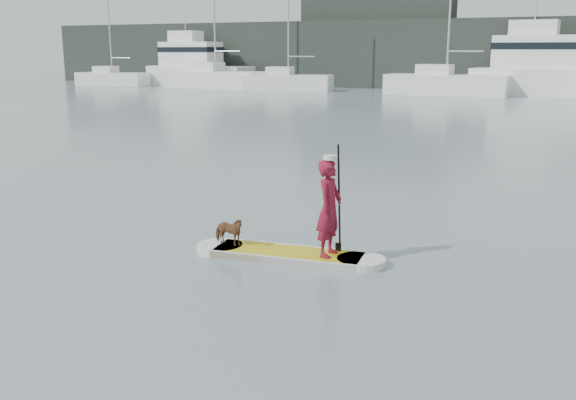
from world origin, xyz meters
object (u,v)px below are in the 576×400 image
at_px(sailboat_d, 445,82).
at_px(motor_yacht_a, 549,68).
at_px(paddleboard, 288,254).
at_px(sailboat_a, 112,78).
at_px(dog, 228,231).
at_px(motor_yacht_b, 196,65).
at_px(paddler, 329,208).
at_px(sailboat_b, 215,77).
at_px(sailboat_c, 288,81).

bearing_deg(sailboat_d, motor_yacht_a, 21.16).
bearing_deg(paddleboard, sailboat_a, 125.95).
bearing_deg(dog, motor_yacht_b, 33.78).
height_order(paddler, sailboat_b, sailboat_b).
xyz_separation_m(paddleboard, paddler, (0.70, 0.08, 0.86)).
distance_m(paddleboard, sailboat_c, 45.39).
xyz_separation_m(sailboat_c, motor_yacht_b, (-11.29, 3.39, 1.13)).
distance_m(sailboat_c, sailboat_d, 13.34).
bearing_deg(sailboat_c, paddleboard, -73.63).
relative_size(paddleboard, sailboat_b, 0.23).
distance_m(paddler, sailboat_c, 45.61).
relative_size(paddler, sailboat_a, 0.15).
relative_size(paddler, motor_yacht_b, 0.15).
height_order(paddler, motor_yacht_a, motor_yacht_a).
distance_m(paddler, sailboat_d, 41.69).
distance_m(sailboat_b, motor_yacht_a, 27.96).
bearing_deg(sailboat_d, motor_yacht_b, 173.91).
distance_m(sailboat_a, sailboat_b, 11.73).
bearing_deg(sailboat_c, sailboat_d, -8.07).
relative_size(sailboat_a, sailboat_d, 0.77).
distance_m(dog, sailboat_a, 55.53).
bearing_deg(motor_yacht_a, paddleboard, -88.61).
relative_size(paddleboard, sailboat_c, 0.31).
bearing_deg(sailboat_d, dog, -82.30).
relative_size(paddleboard, motor_yacht_b, 0.31).
bearing_deg(sailboat_c, motor_yacht_a, -0.98).
xyz_separation_m(paddleboard, sailboat_a, (-37.67, 41.64, 0.67)).
relative_size(sailboat_b, motor_yacht_b, 1.33).
height_order(sailboat_b, motor_yacht_b, sailboat_b).
distance_m(sailboat_a, motor_yacht_a, 39.66).
height_order(sailboat_b, sailboat_c, sailboat_b).
bearing_deg(sailboat_c, dog, -74.93).
bearing_deg(motor_yacht_a, sailboat_d, -156.78).
bearing_deg(sailboat_d, paddler, -79.85).
distance_m(sailboat_a, motor_yacht_b, 8.39).
relative_size(dog, motor_yacht_a, 0.05).
relative_size(dog, sailboat_d, 0.04).
height_order(paddler, sailboat_a, sailboat_a).
xyz_separation_m(paddleboard, sailboat_c, (-18.68, 41.36, 0.73)).
xyz_separation_m(dog, sailboat_b, (-24.87, 41.65, 0.60)).
bearing_deg(motor_yacht_a, paddler, -87.70).
relative_size(paddler, sailboat_b, 0.11).
xyz_separation_m(sailboat_c, sailboat_d, (13.34, -0.03, 0.19)).
height_order(paddler, sailboat_c, sailboat_c).
relative_size(sailboat_d, motor_yacht_a, 1.09).
relative_size(paddleboard, sailboat_a, 0.31).
bearing_deg(motor_yacht_a, sailboat_c, -169.17).
bearing_deg(motor_yacht_a, motor_yacht_b, -177.71).
relative_size(sailboat_a, sailboat_c, 0.99).
height_order(sailboat_a, motor_yacht_a, sailboat_a).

